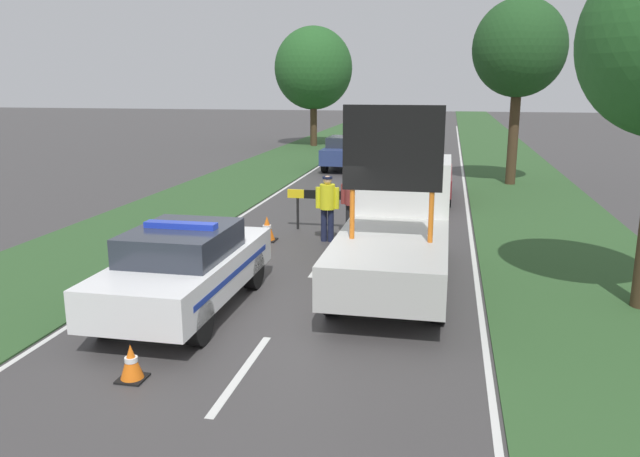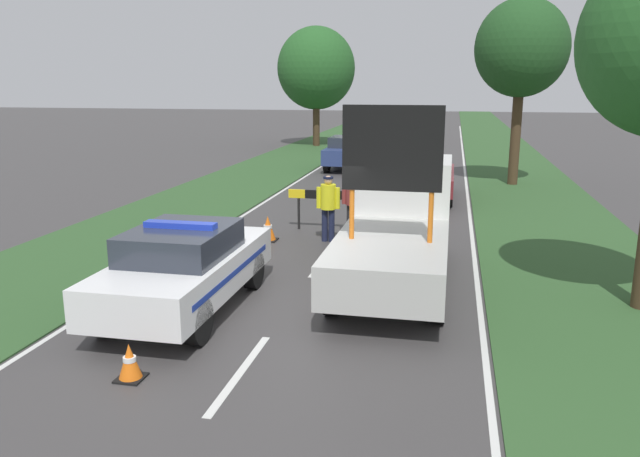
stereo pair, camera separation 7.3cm
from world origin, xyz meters
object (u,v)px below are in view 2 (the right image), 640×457
(traffic_cone_near_police, at_px, (268,228))
(roadside_tree_near_left, at_px, (522,49))
(pedestrian_civilian, at_px, (353,199))
(queued_car_sedan_silver, at_px, (369,140))
(roadside_tree_mid_right, at_px, (316,68))
(work_truck, at_px, (398,223))
(roadside_tree_near_right, at_px, (317,74))
(police_officer, at_px, (328,203))
(road_barrier, at_px, (339,198))
(police_car, at_px, (185,267))
(queued_car_wagon_maroon, at_px, (426,177))
(traffic_cone_centre_front, at_px, (130,362))
(queued_car_hatch_blue, at_px, (348,152))

(traffic_cone_near_police, distance_m, roadside_tree_near_left, 13.47)
(pedestrian_civilian, xyz_separation_m, queued_car_sedan_silver, (-2.13, 19.34, -0.18))
(traffic_cone_near_police, relative_size, roadside_tree_mid_right, 0.09)
(work_truck, distance_m, roadside_tree_near_right, 27.40)
(pedestrian_civilian, bearing_deg, police_officer, -135.50)
(road_barrier, relative_size, traffic_cone_near_police, 4.33)
(police_car, relative_size, police_officer, 2.70)
(road_barrier, distance_m, queued_car_wagon_maroon, 5.77)
(traffic_cone_centre_front, bearing_deg, roadside_tree_near_left, 70.36)
(police_officer, relative_size, roadside_tree_mid_right, 0.23)
(queued_car_wagon_maroon, xyz_separation_m, queued_car_sedan_silver, (-3.77, 13.56, 0.02))
(police_car, distance_m, queued_car_hatch_blue, 18.78)
(road_barrier, distance_m, pedestrian_civilian, 0.62)
(traffic_cone_centre_front, bearing_deg, police_officer, 81.75)
(police_car, distance_m, police_officer, 5.52)
(police_officer, height_order, roadside_tree_near_left, roadside_tree_near_left)
(roadside_tree_near_left, bearing_deg, police_car, -113.71)
(police_officer, bearing_deg, roadside_tree_near_left, -142.60)
(pedestrian_civilian, relative_size, queued_car_sedan_silver, 0.38)
(road_barrier, height_order, traffic_cone_near_police, road_barrier)
(pedestrian_civilian, relative_size, traffic_cone_centre_front, 3.21)
(work_truck, xyz_separation_m, traffic_cone_centre_front, (-3.12, -5.36, -0.88))
(roadside_tree_near_left, xyz_separation_m, roadside_tree_mid_right, (-10.88, 13.71, -0.38))
(roadside_tree_near_right, xyz_separation_m, roadside_tree_mid_right, (-0.11, 0.41, 0.36))
(queued_car_sedan_silver, height_order, roadside_tree_mid_right, roadside_tree_mid_right)
(police_car, bearing_deg, queued_car_wagon_maroon, 78.40)
(police_car, distance_m, queued_car_wagon_maroon, 12.40)
(work_truck, relative_size, roadside_tree_near_right, 0.94)
(roadside_tree_near_left, bearing_deg, road_barrier, -120.22)
(work_truck, xyz_separation_m, pedestrian_civilian, (-1.46, 3.37, -0.17))
(road_barrier, xyz_separation_m, queued_car_wagon_maroon, (2.10, 5.37, -0.14))
(roadside_tree_mid_right, bearing_deg, traffic_cone_near_police, -80.60)
(traffic_cone_near_police, relative_size, roadside_tree_near_left, 0.09)
(queued_car_hatch_blue, relative_size, roadside_tree_near_right, 0.66)
(police_officer, bearing_deg, roadside_tree_near_right, -102.17)
(queued_car_wagon_maroon, height_order, queued_car_sedan_silver, queued_car_sedan_silver)
(police_car, relative_size, work_truck, 0.77)
(roadside_tree_near_left, bearing_deg, queued_car_hatch_blue, 155.80)
(pedestrian_civilian, distance_m, queued_car_hatch_blue, 12.90)
(police_officer, bearing_deg, queued_car_sedan_silver, -110.47)
(traffic_cone_near_police, relative_size, queued_car_sedan_silver, 0.15)
(queued_car_wagon_maroon, distance_m, roadside_tree_near_left, 6.60)
(police_officer, distance_m, roadside_tree_near_left, 12.32)
(road_barrier, relative_size, queued_car_sedan_silver, 0.63)
(police_car, distance_m, traffic_cone_centre_front, 2.73)
(pedestrian_civilian, xyz_separation_m, roadside_tree_near_right, (-5.92, 22.82, 3.45))
(police_car, height_order, queued_car_wagon_maroon, police_car)
(roadside_tree_near_right, bearing_deg, traffic_cone_centre_front, -82.32)
(roadside_tree_mid_right, bearing_deg, traffic_cone_centre_front, -82.21)
(traffic_cone_centre_front, height_order, roadside_tree_mid_right, roadside_tree_mid_right)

